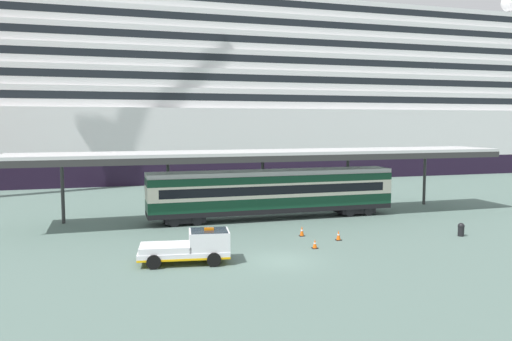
{
  "coord_description": "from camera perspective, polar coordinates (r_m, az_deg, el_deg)",
  "views": [
    {
      "loc": [
        -9.66,
        -27.39,
        8.05
      ],
      "look_at": [
        1.11,
        8.84,
        4.5
      ],
      "focal_mm": 35.45,
      "sensor_mm": 36.0,
      "label": 1
    }
  ],
  "objects": [
    {
      "name": "quay_bollard",
      "position": [
        39.14,
        22.13,
        -6.13
      ],
      "size": [
        0.48,
        0.48,
        0.96
      ],
      "color": "black",
      "rests_on": "ground"
    },
    {
      "name": "traffic_cone_far",
      "position": [
        33.07,
        6.66,
        -8.23
      ],
      "size": [
        0.36,
        0.36,
        0.6
      ],
      "color": "black",
      "rests_on": "ground"
    },
    {
      "name": "platform_canopy",
      "position": [
        42.65,
        1.75,
        1.91
      ],
      "size": [
        42.03,
        5.55,
        5.72
      ],
      "color": "silver",
      "rests_on": "ground"
    },
    {
      "name": "traffic_cone_mid",
      "position": [
        35.52,
        9.29,
        -7.24
      ],
      "size": [
        0.36,
        0.36,
        0.7
      ],
      "color": "black",
      "rests_on": "ground"
    },
    {
      "name": "cruise_ship",
      "position": [
        85.24,
        3.38,
        7.85
      ],
      "size": [
        160.61,
        27.69,
        35.19
      ],
      "color": "black",
      "rests_on": "ground"
    },
    {
      "name": "train_carriage",
      "position": [
        42.57,
        1.91,
        -2.4
      ],
      "size": [
        20.94,
        2.81,
        4.11
      ],
      "color": "black",
      "rests_on": "ground"
    },
    {
      "name": "ground_plane",
      "position": [
        30.14,
        2.8,
        -10.13
      ],
      "size": [
        400.0,
        400.0,
        0.0
      ],
      "primitive_type": "plane",
      "color": "slate"
    },
    {
      "name": "traffic_cone_near",
      "position": [
        36.47,
        5.2,
        -6.82
      ],
      "size": [
        0.36,
        0.36,
        0.74
      ],
      "color": "black",
      "rests_on": "ground"
    },
    {
      "name": "service_truck",
      "position": [
        29.68,
        -7.13,
        -8.44
      ],
      "size": [
        5.43,
        2.8,
        2.02
      ],
      "color": "white",
      "rests_on": "ground"
    }
  ]
}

